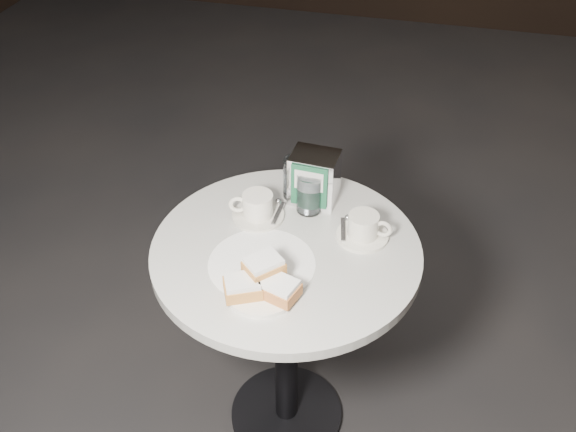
{
  "coord_description": "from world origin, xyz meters",
  "views": [
    {
      "loc": [
        0.31,
        -1.2,
        1.84
      ],
      "look_at": [
        0.0,
        0.02,
        0.83
      ],
      "focal_mm": 40.0,
      "sensor_mm": 36.0,
      "label": 1
    }
  ],
  "objects_px": {
    "cafe_table": "(286,300)",
    "coffee_cup_right": "(364,228)",
    "water_glass_right": "(309,193)",
    "coffee_cup_left": "(257,208)",
    "water_glass_left": "(296,179)",
    "napkin_dispenser": "(314,178)",
    "beignet_plate": "(262,284)"
  },
  "relations": [
    {
      "from": "coffee_cup_left",
      "to": "napkin_dispenser",
      "type": "height_order",
      "value": "napkin_dispenser"
    },
    {
      "from": "cafe_table",
      "to": "napkin_dispenser",
      "type": "relative_size",
      "value": 5.02
    },
    {
      "from": "cafe_table",
      "to": "coffee_cup_right",
      "type": "height_order",
      "value": "coffee_cup_right"
    },
    {
      "from": "cafe_table",
      "to": "coffee_cup_right",
      "type": "xyz_separation_m",
      "value": [
        0.19,
        0.09,
        0.23
      ]
    },
    {
      "from": "beignet_plate",
      "to": "coffee_cup_left",
      "type": "bearing_deg",
      "value": 108.48
    },
    {
      "from": "coffee_cup_left",
      "to": "napkin_dispenser",
      "type": "bearing_deg",
      "value": 27.63
    },
    {
      "from": "cafe_table",
      "to": "beignet_plate",
      "type": "distance_m",
      "value": 0.29
    },
    {
      "from": "cafe_table",
      "to": "coffee_cup_right",
      "type": "distance_m",
      "value": 0.31
    },
    {
      "from": "cafe_table",
      "to": "water_glass_right",
      "type": "bearing_deg",
      "value": 82.18
    },
    {
      "from": "coffee_cup_left",
      "to": "cafe_table",
      "type": "bearing_deg",
      "value": -56.97
    },
    {
      "from": "water_glass_left",
      "to": "napkin_dispenser",
      "type": "relative_size",
      "value": 0.8
    },
    {
      "from": "cafe_table",
      "to": "water_glass_right",
      "type": "relative_size",
      "value": 6.55
    },
    {
      "from": "beignet_plate",
      "to": "napkin_dispenser",
      "type": "height_order",
      "value": "napkin_dispenser"
    },
    {
      "from": "coffee_cup_right",
      "to": "napkin_dispenser",
      "type": "height_order",
      "value": "napkin_dispenser"
    },
    {
      "from": "water_glass_left",
      "to": "coffee_cup_left",
      "type": "bearing_deg",
      "value": -122.7
    },
    {
      "from": "coffee_cup_left",
      "to": "coffee_cup_right",
      "type": "relative_size",
      "value": 1.15
    },
    {
      "from": "coffee_cup_right",
      "to": "water_glass_right",
      "type": "distance_m",
      "value": 0.18
    },
    {
      "from": "beignet_plate",
      "to": "water_glass_right",
      "type": "relative_size",
      "value": 1.71
    },
    {
      "from": "cafe_table",
      "to": "beignet_plate",
      "type": "bearing_deg",
      "value": -94.26
    },
    {
      "from": "water_glass_left",
      "to": "napkin_dispenser",
      "type": "xyz_separation_m",
      "value": [
        0.05,
        -0.01,
        0.02
      ]
    },
    {
      "from": "coffee_cup_left",
      "to": "water_glass_right",
      "type": "distance_m",
      "value": 0.15
    },
    {
      "from": "coffee_cup_right",
      "to": "water_glass_right",
      "type": "relative_size",
      "value": 1.31
    },
    {
      "from": "cafe_table",
      "to": "coffee_cup_left",
      "type": "height_order",
      "value": "coffee_cup_left"
    },
    {
      "from": "cafe_table",
      "to": "coffee_cup_left",
      "type": "relative_size",
      "value": 4.34
    },
    {
      "from": "coffee_cup_right",
      "to": "beignet_plate",
      "type": "bearing_deg",
      "value": -123.11
    },
    {
      "from": "coffee_cup_left",
      "to": "napkin_dispenser",
      "type": "xyz_separation_m",
      "value": [
        0.13,
        0.12,
        0.04
      ]
    },
    {
      "from": "coffee_cup_left",
      "to": "water_glass_left",
      "type": "height_order",
      "value": "water_glass_left"
    },
    {
      "from": "beignet_plate",
      "to": "water_glass_right",
      "type": "xyz_separation_m",
      "value": [
        0.04,
        0.34,
        0.02
      ]
    },
    {
      "from": "coffee_cup_right",
      "to": "water_glass_left",
      "type": "relative_size",
      "value": 1.25
    },
    {
      "from": "beignet_plate",
      "to": "coffee_cup_right",
      "type": "xyz_separation_m",
      "value": [
        0.2,
        0.26,
        -0.0
      ]
    },
    {
      "from": "beignet_plate",
      "to": "coffee_cup_right",
      "type": "relative_size",
      "value": 1.3
    },
    {
      "from": "coffee_cup_left",
      "to": "water_glass_right",
      "type": "height_order",
      "value": "water_glass_right"
    }
  ]
}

